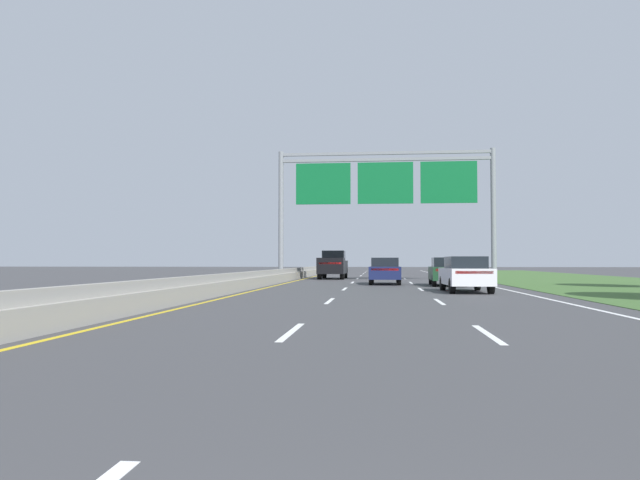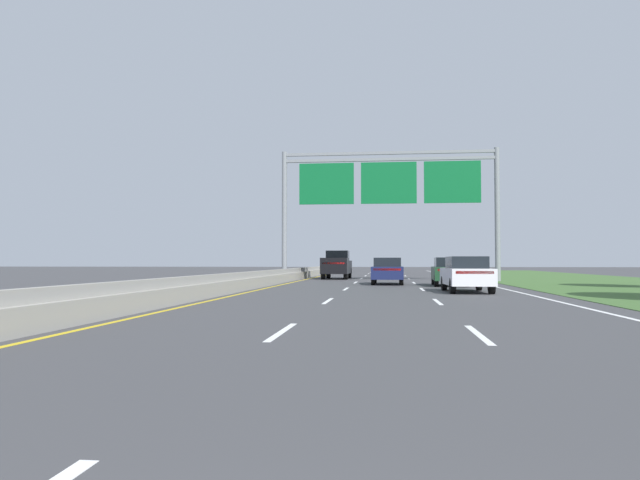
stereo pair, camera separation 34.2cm
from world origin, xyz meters
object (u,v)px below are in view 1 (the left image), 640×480
(car_navy_centre_lane_sedan, at_px, (385,270))
(car_darkgreen_right_lane_sedan, at_px, (447,271))
(car_white_right_lane_sedan, at_px, (465,274))
(pickup_truck_black, at_px, (333,265))
(overhead_sign_gantry, at_px, (385,188))

(car_navy_centre_lane_sedan, height_order, car_darkgreen_right_lane_sedan, same)
(car_white_right_lane_sedan, distance_m, car_navy_centre_lane_sedan, 9.34)
(pickup_truck_black, distance_m, car_white_right_lane_sedan, 20.85)
(pickup_truck_black, bearing_deg, car_darkgreen_right_lane_sedan, -149.29)
(car_darkgreen_right_lane_sedan, bearing_deg, car_white_right_lane_sedan, -178.16)
(overhead_sign_gantry, relative_size, pickup_truck_black, 2.78)
(pickup_truck_black, xyz_separation_m, car_navy_centre_lane_sedan, (3.92, -10.82, -0.26))
(pickup_truck_black, height_order, car_navy_centre_lane_sedan, pickup_truck_black)
(overhead_sign_gantry, bearing_deg, pickup_truck_black, 129.50)
(car_navy_centre_lane_sedan, bearing_deg, overhead_sign_gantry, -0.37)
(car_white_right_lane_sedan, bearing_deg, car_darkgreen_right_lane_sedan, -1.13)
(car_navy_centre_lane_sedan, bearing_deg, car_white_right_lane_sedan, -157.61)
(pickup_truck_black, xyz_separation_m, car_darkgreen_right_lane_sedan, (7.34, -12.62, -0.26))
(overhead_sign_gantry, xyz_separation_m, car_darkgreen_right_lane_sedan, (3.31, -7.73, -5.64))
(car_navy_centre_lane_sedan, bearing_deg, car_darkgreen_right_lane_sedan, -117.12)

